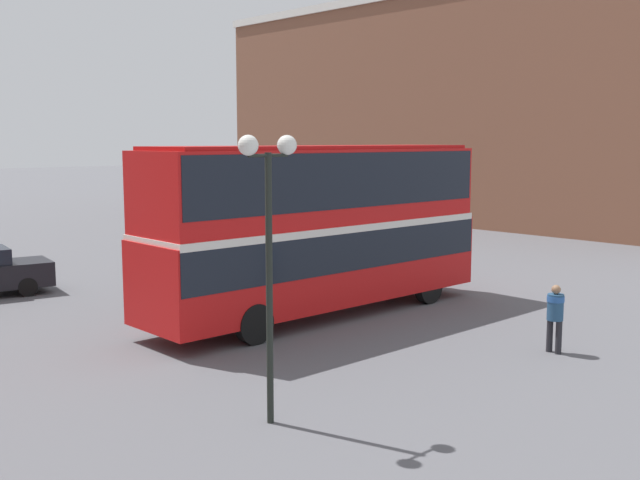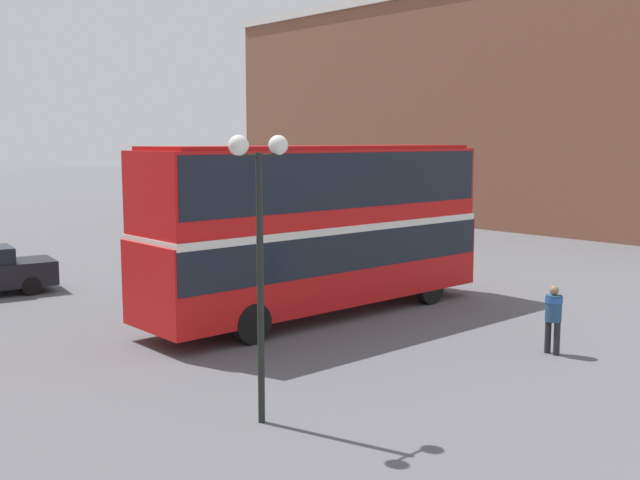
{
  "view_description": "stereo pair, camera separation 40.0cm",
  "coord_description": "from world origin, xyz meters",
  "px_view_note": "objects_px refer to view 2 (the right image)",
  "views": [
    {
      "loc": [
        -13.59,
        -15.46,
        4.96
      ],
      "look_at": [
        0.66,
        -0.12,
        2.17
      ],
      "focal_mm": 42.0,
      "sensor_mm": 36.0,
      "label": 1
    },
    {
      "loc": [
        -13.3,
        -15.73,
        4.96
      ],
      "look_at": [
        0.66,
        -0.12,
        2.17
      ],
      "focal_mm": 42.0,
      "sensor_mm": 36.0,
      "label": 2
    }
  ],
  "objects_px": {
    "double_decker_bus": "(320,220)",
    "pedestrian_foreground": "(553,312)",
    "parked_car_kerb_near": "(232,231)",
    "street_lamp_twin_globe": "(260,211)"
  },
  "relations": [
    {
      "from": "double_decker_bus",
      "to": "pedestrian_foreground",
      "type": "height_order",
      "value": "double_decker_bus"
    },
    {
      "from": "pedestrian_foreground",
      "to": "street_lamp_twin_globe",
      "type": "distance_m",
      "value": 8.23
    },
    {
      "from": "double_decker_bus",
      "to": "parked_car_kerb_near",
      "type": "bearing_deg",
      "value": 64.52
    },
    {
      "from": "pedestrian_foreground",
      "to": "parked_car_kerb_near",
      "type": "bearing_deg",
      "value": -98.67
    },
    {
      "from": "double_decker_bus",
      "to": "pedestrian_foreground",
      "type": "bearing_deg",
      "value": -78.04
    },
    {
      "from": "pedestrian_foreground",
      "to": "street_lamp_twin_globe",
      "type": "xyz_separation_m",
      "value": [
        -7.67,
        1.13,
        2.78
      ]
    },
    {
      "from": "pedestrian_foreground",
      "to": "street_lamp_twin_globe",
      "type": "bearing_deg",
      "value": -3.54
    },
    {
      "from": "double_decker_bus",
      "to": "pedestrian_foreground",
      "type": "distance_m",
      "value": 6.93
    },
    {
      "from": "parked_car_kerb_near",
      "to": "pedestrian_foreground",
      "type": "bearing_deg",
      "value": 82.8
    },
    {
      "from": "double_decker_bus",
      "to": "parked_car_kerb_near",
      "type": "relative_size",
      "value": 2.3
    }
  ]
}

